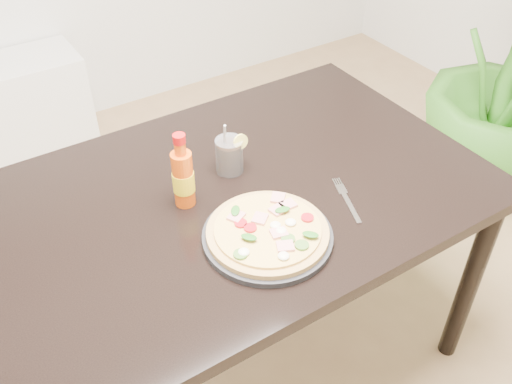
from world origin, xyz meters
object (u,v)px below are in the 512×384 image
dining_table (233,214)px  hot_sauce_bottle (183,177)px  pizza (268,231)px  fork (346,199)px  plate (267,236)px  cola_cup (230,156)px

dining_table → hot_sauce_bottle: (-0.13, 0.03, 0.17)m
pizza → hot_sauce_bottle: hot_sauce_bottle is taller
fork → hot_sauce_bottle: bearing=169.1°
pizza → fork: 0.26m
plate → dining_table: bearing=83.9°
cola_cup → fork: bearing=-55.1°
plate → fork: bearing=2.6°
dining_table → plate: bearing=-96.1°
cola_cup → fork: cola_cup is taller
plate → cola_cup: cola_cup is taller
dining_table → pizza: pizza is taller
plate → hot_sauce_bottle: bearing=114.7°
hot_sauce_bottle → fork: bearing=-31.0°
cola_cup → fork: (0.20, -0.28, -0.05)m
cola_cup → fork: size_ratio=0.95×
dining_table → plate: size_ratio=4.32×
pizza → cola_cup: size_ratio=1.74×
plate → cola_cup: (0.07, 0.29, 0.04)m
pizza → dining_table: bearing=84.1°
plate → cola_cup: size_ratio=1.87×
hot_sauce_bottle → cola_cup: bearing=19.0°
cola_cup → plate: bearing=-102.6°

